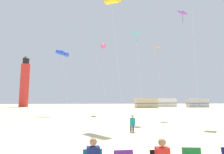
{
  "coord_description": "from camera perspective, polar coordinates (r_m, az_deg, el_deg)",
  "views": [
    {
      "loc": [
        -2.23,
        -8.17,
        2.14
      ],
      "look_at": [
        -0.03,
        11.68,
        4.71
      ],
      "focal_mm": 29.06,
      "sensor_mm": 36.0,
      "label": 1
    }
  ],
  "objects": [
    {
      "name": "kite_tube_gold",
      "position": [
        20.43,
        0.21,
        23.13
      ],
      "size": [
        1.91,
        2.55,
        13.21
      ],
      "color": "silver",
      "rests_on": "ground"
    },
    {
      "name": "kite_tube_rainbow",
      "position": [
        32.13,
        -2.76,
        9.68
      ],
      "size": [
        2.93,
        3.01,
        12.24
      ],
      "color": "silver",
      "rests_on": "ground"
    },
    {
      "name": "rv_van_silver",
      "position": [
        62.23,
        25.23,
        -7.33
      ],
      "size": [
        6.49,
        2.47,
        2.8
      ],
      "rotation": [
        0.0,
        0.0,
        -0.02
      ],
      "color": "#B7BABF",
      "rests_on": "ground"
    },
    {
      "name": "rv_van_tan",
      "position": [
        53.35,
        10.73,
        -8.01
      ],
      "size": [
        6.58,
        2.76,
        2.8
      ],
      "rotation": [
        0.0,
        0.0,
        0.07
      ],
      "color": "#C6B28C",
      "rests_on": "ground"
    },
    {
      "name": "kite_flyer_standing",
      "position": [
        13.0,
        6.44,
        -14.04
      ],
      "size": [
        0.36,
        0.53,
        1.16
      ],
      "rotation": [
        0.0,
        0.0,
        3.05
      ],
      "color": "#147F84",
      "rests_on": "ground"
    },
    {
      "name": "lighthouse_distant",
      "position": [
        65.63,
        -25.78,
        -1.62
      ],
      "size": [
        2.8,
        2.8,
        16.8
      ],
      "color": "red",
      "rests_on": "ground"
    },
    {
      "name": "kite_diamond_orange",
      "position": [
        23.94,
        14.04,
        8.39
      ],
      "size": [
        1.4,
        1.38,
        9.1
      ],
      "color": "silver",
      "rests_on": "ground"
    },
    {
      "name": "kite_diamond_cyan",
      "position": [
        21.34,
        7.7,
        12.43
      ],
      "size": [
        1.22,
        1.22,
        9.94
      ],
      "color": "silver",
      "rests_on": "ground"
    },
    {
      "name": "kite_tube_blue",
      "position": [
        30.66,
        -15.41,
        7.31
      ],
      "size": [
        2.49,
        2.25,
        10.45
      ],
      "color": "silver",
      "rests_on": "ground"
    },
    {
      "name": "rv_van_white",
      "position": [
        62.73,
        16.64,
        -7.71
      ],
      "size": [
        6.53,
        2.61,
        2.8
      ],
      "rotation": [
        0.0,
        0.0,
        -0.04
      ],
      "color": "white",
      "rests_on": "ground"
    },
    {
      "name": "ground",
      "position": [
        8.73,
        9.34,
        -21.44
      ],
      "size": [
        200.0,
        200.0,
        0.0
      ],
      "primitive_type": "plane",
      "color": "beige"
    },
    {
      "name": "kite_diamond_violet",
      "position": [
        22.22,
        21.53,
        17.08
      ],
      "size": [
        1.96,
        1.96,
        11.9
      ],
      "color": "silver",
      "rests_on": "ground"
    }
  ]
}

